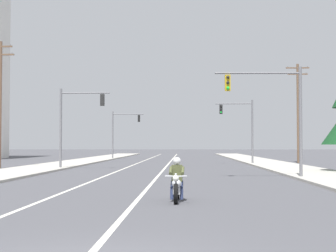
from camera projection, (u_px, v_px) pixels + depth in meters
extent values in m
cube|color=beige|center=(169.00, 163.00, 52.88)|extent=(0.16, 100.00, 0.01)
cube|color=beige|center=(138.00, 163.00, 52.98)|extent=(0.16, 100.00, 0.01)
cube|color=#ADA89E|center=(274.00, 164.00, 47.57)|extent=(4.40, 110.00, 0.14)
cube|color=#ADA89E|center=(64.00, 164.00, 48.20)|extent=(4.40, 110.00, 0.14)
cylinder|color=black|center=(176.00, 194.00, 16.41)|extent=(0.13, 0.64, 0.64)
cylinder|color=black|center=(178.00, 190.00, 17.96)|extent=(0.13, 0.64, 0.64)
cylinder|color=silver|center=(176.00, 184.00, 16.52)|extent=(0.08, 0.33, 0.68)
sphere|color=white|center=(176.00, 178.00, 16.38)|extent=(0.20, 0.20, 0.20)
cylinder|color=silver|center=(176.00, 176.00, 16.58)|extent=(0.70, 0.06, 0.04)
ellipsoid|color=#B7BABF|center=(177.00, 184.00, 17.08)|extent=(0.33, 0.57, 0.28)
cube|color=silver|center=(177.00, 190.00, 17.19)|extent=(0.25, 0.44, 0.24)
cube|color=black|center=(177.00, 184.00, 17.51)|extent=(0.29, 0.53, 0.12)
cube|color=#B7BABF|center=(177.00, 181.00, 17.92)|extent=(0.21, 0.36, 0.08)
cylinder|color=silver|center=(173.00, 191.00, 17.59)|extent=(0.09, 0.55, 0.08)
cube|color=#4C512D|center=(177.00, 173.00, 17.49)|extent=(0.36, 0.25, 0.56)
sphere|color=silver|center=(177.00, 161.00, 17.48)|extent=(0.26, 0.26, 0.26)
cylinder|color=navy|center=(181.00, 185.00, 17.33)|extent=(0.15, 0.44, 0.30)
cylinder|color=navy|center=(182.00, 194.00, 17.14)|extent=(0.11, 0.16, 0.35)
cylinder|color=#4C512D|center=(183.00, 171.00, 17.22)|extent=(0.11, 0.52, 0.27)
cylinder|color=navy|center=(173.00, 185.00, 17.34)|extent=(0.15, 0.44, 0.30)
cylinder|color=navy|center=(172.00, 194.00, 17.15)|extent=(0.11, 0.16, 0.35)
cylinder|color=#4C512D|center=(171.00, 171.00, 17.24)|extent=(0.11, 0.52, 0.27)
cylinder|color=slate|center=(301.00, 123.00, 28.73)|extent=(0.18, 0.18, 6.20)
cylinder|color=slate|center=(257.00, 73.00, 28.84)|extent=(4.73, 0.24, 0.11)
cube|color=#B79319|center=(228.00, 83.00, 28.83)|extent=(0.31, 0.25, 0.90)
sphere|color=black|center=(228.00, 77.00, 28.68)|extent=(0.18, 0.18, 0.18)
sphere|color=black|center=(228.00, 83.00, 28.67)|extent=(0.18, 0.18, 0.18)
sphere|color=green|center=(228.00, 88.00, 28.66)|extent=(0.18, 0.18, 0.18)
cylinder|color=slate|center=(61.00, 129.00, 39.97)|extent=(0.18, 0.18, 6.20)
cylinder|color=slate|center=(85.00, 93.00, 39.93)|extent=(3.80, 0.28, 0.11)
cube|color=black|center=(102.00, 100.00, 39.81)|extent=(0.31, 0.25, 0.90)
sphere|color=black|center=(103.00, 96.00, 39.97)|extent=(0.18, 0.18, 0.18)
sphere|color=black|center=(103.00, 100.00, 39.96)|extent=(0.18, 0.18, 0.18)
sphere|color=green|center=(103.00, 104.00, 39.95)|extent=(0.18, 0.18, 0.18)
cylinder|color=slate|center=(252.00, 132.00, 50.08)|extent=(0.18, 0.18, 6.20)
cylinder|color=slate|center=(234.00, 104.00, 50.30)|extent=(3.53, 0.24, 0.11)
cube|color=black|center=(221.00, 109.00, 50.37)|extent=(0.31, 0.25, 0.90)
sphere|color=black|center=(221.00, 106.00, 50.22)|extent=(0.18, 0.18, 0.18)
sphere|color=black|center=(221.00, 109.00, 50.21)|extent=(0.18, 0.18, 0.18)
sphere|color=green|center=(221.00, 112.00, 50.20)|extent=(0.18, 0.18, 0.18)
cylinder|color=slate|center=(113.00, 135.00, 67.66)|extent=(0.18, 0.18, 6.20)
cylinder|color=slate|center=(128.00, 114.00, 67.81)|extent=(4.00, 0.34, 0.11)
cube|color=black|center=(139.00, 118.00, 67.82)|extent=(0.31, 0.26, 0.90)
sphere|color=black|center=(139.00, 116.00, 67.99)|extent=(0.18, 0.18, 0.18)
sphere|color=black|center=(139.00, 119.00, 67.98)|extent=(0.18, 0.18, 0.18)
sphere|color=green|center=(139.00, 121.00, 67.97)|extent=(0.18, 0.18, 0.18)
cylinder|color=brown|center=(0.00, 105.00, 41.23)|extent=(0.26, 0.26, 10.09)
cube|color=brown|center=(1.00, 46.00, 41.39)|extent=(1.86, 0.12, 0.12)
cylinder|color=slate|center=(10.00, 45.00, 41.37)|extent=(0.08, 0.08, 0.12)
cube|color=brown|center=(1.00, 55.00, 41.37)|extent=(2.18, 0.12, 0.12)
cylinder|color=slate|center=(12.00, 53.00, 41.34)|extent=(0.08, 0.08, 0.12)
cylinder|color=brown|center=(298.00, 113.00, 53.58)|extent=(0.26, 0.26, 10.22)
cube|color=brown|center=(298.00, 68.00, 53.75)|extent=(2.40, 0.12, 0.12)
cylinder|color=slate|center=(288.00, 67.00, 53.79)|extent=(0.08, 0.08, 0.12)
cylinder|color=slate|center=(307.00, 67.00, 53.72)|extent=(0.08, 0.08, 0.12)
cube|color=brown|center=(298.00, 74.00, 53.73)|extent=(2.06, 0.12, 0.12)
cylinder|color=slate|center=(289.00, 73.00, 53.76)|extent=(0.08, 0.08, 0.12)
cylinder|color=slate|center=(306.00, 73.00, 53.70)|extent=(0.08, 0.08, 0.12)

